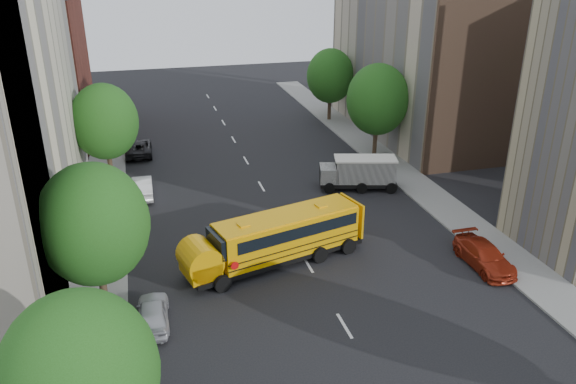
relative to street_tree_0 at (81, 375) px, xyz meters
name	(u,v)px	position (x,y,z in m)	size (l,w,h in m)	color
ground	(298,248)	(11.00, 14.00, -4.64)	(120.00, 120.00, 0.00)	black
sidewalk_left	(102,233)	(-0.50, 19.00, -4.58)	(3.00, 80.00, 0.12)	slate
sidewalk_right	(429,195)	(22.50, 19.00, -4.58)	(3.00, 80.00, 0.12)	slate
lane_markings	(261,186)	(11.00, 24.00, -4.64)	(0.15, 64.00, 0.01)	silver
building_left_redbrick	(27,69)	(-7.00, 42.00, 1.86)	(10.00, 15.00, 13.00)	maroon
building_right_far	(423,39)	(29.00, 34.00, 4.36)	(10.00, 22.00, 18.00)	#C4B599
building_right_sidewall	(492,59)	(29.00, 23.00, 4.36)	(10.10, 0.30, 18.00)	brown
street_tree_0	(81,375)	(0.00, 0.00, 0.00)	(4.80, 4.80, 7.41)	#38281C
street_tree_1	(94,224)	(0.00, 10.00, 0.31)	(5.12, 5.12, 7.90)	#38281C
street_tree_2	(104,122)	(0.00, 28.00, 0.19)	(4.99, 4.99, 7.71)	#38281C
street_tree_4	(378,100)	(22.00, 28.00, 0.43)	(5.25, 5.25, 8.10)	#38281C
street_tree_5	(330,76)	(22.00, 40.00, 0.06)	(4.86, 4.86, 7.51)	#38281C
school_bus	(274,237)	(9.22, 12.66, -2.99)	(10.75, 4.98, 2.96)	black
safari_truck	(359,172)	(18.01, 21.74, -3.35)	(6.01, 3.42, 2.44)	black
parked_car_0	(153,313)	(2.20, 8.56, -4.00)	(1.50, 3.73, 1.27)	#ABACB2
parked_car_1	(142,187)	(2.20, 24.57, -3.95)	(1.46, 4.19, 1.38)	silver
parked_car_2	(139,147)	(2.20, 33.96, -3.97)	(2.22, 4.81, 1.34)	black
parked_car_3	(484,256)	(20.58, 9.16, -3.97)	(1.87, 4.61, 1.34)	maroon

